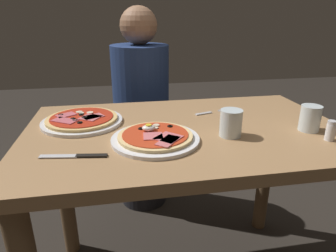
{
  "coord_description": "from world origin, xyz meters",
  "views": [
    {
      "loc": [
        -0.24,
        -0.97,
        1.14
      ],
      "look_at": [
        -0.08,
        -0.05,
        0.78
      ],
      "focal_mm": 31.61,
      "sensor_mm": 36.0,
      "label": 1
    }
  ],
  "objects_px": {
    "pizza_across_left": "(82,120)",
    "water_glass_near": "(231,125)",
    "fork": "(209,113)",
    "salt_shaker": "(331,131)",
    "diner_person": "(142,118)",
    "knife": "(78,156)",
    "pizza_foreground": "(155,137)",
    "water_glass_far": "(310,120)",
    "dining_table": "(185,160)"
  },
  "relations": [
    {
      "from": "pizza_across_left",
      "to": "water_glass_near",
      "type": "bearing_deg",
      "value": -23.17
    },
    {
      "from": "dining_table",
      "to": "pizza_foreground",
      "type": "bearing_deg",
      "value": -142.08
    },
    {
      "from": "pizza_foreground",
      "to": "water_glass_far",
      "type": "distance_m",
      "value": 0.55
    },
    {
      "from": "pizza_across_left",
      "to": "diner_person",
      "type": "bearing_deg",
      "value": 64.24
    },
    {
      "from": "water_glass_far",
      "to": "pizza_foreground",
      "type": "bearing_deg",
      "value": 179.77
    },
    {
      "from": "fork",
      "to": "salt_shaker",
      "type": "xyz_separation_m",
      "value": [
        0.3,
        -0.34,
        0.03
      ]
    },
    {
      "from": "pizza_foreground",
      "to": "water_glass_far",
      "type": "bearing_deg",
      "value": -0.23
    },
    {
      "from": "salt_shaker",
      "to": "pizza_across_left",
      "type": "bearing_deg",
      "value": 159.12
    },
    {
      "from": "pizza_foreground",
      "to": "pizza_across_left",
      "type": "relative_size",
      "value": 0.96
    },
    {
      "from": "fork",
      "to": "salt_shaker",
      "type": "relative_size",
      "value": 2.32
    },
    {
      "from": "water_glass_far",
      "to": "salt_shaker",
      "type": "height_order",
      "value": "water_glass_far"
    },
    {
      "from": "fork",
      "to": "pizza_across_left",
      "type": "bearing_deg",
      "value": -176.78
    },
    {
      "from": "pizza_across_left",
      "to": "water_glass_near",
      "type": "distance_m",
      "value": 0.55
    },
    {
      "from": "fork",
      "to": "knife",
      "type": "bearing_deg",
      "value": -147.28
    },
    {
      "from": "knife",
      "to": "diner_person",
      "type": "bearing_deg",
      "value": 73.21
    },
    {
      "from": "water_glass_near",
      "to": "diner_person",
      "type": "xyz_separation_m",
      "value": [
        -0.23,
        0.78,
        -0.23
      ]
    },
    {
      "from": "water_glass_far",
      "to": "fork",
      "type": "distance_m",
      "value": 0.38
    },
    {
      "from": "dining_table",
      "to": "water_glass_near",
      "type": "bearing_deg",
      "value": -37.5
    },
    {
      "from": "water_glass_near",
      "to": "salt_shaker",
      "type": "xyz_separation_m",
      "value": [
        0.3,
        -0.09,
        -0.01
      ]
    },
    {
      "from": "diner_person",
      "to": "pizza_foreground",
      "type": "bearing_deg",
      "value": 88.37
    },
    {
      "from": "dining_table",
      "to": "water_glass_far",
      "type": "height_order",
      "value": "water_glass_far"
    },
    {
      "from": "pizza_across_left",
      "to": "diner_person",
      "type": "relative_size",
      "value": 0.25
    },
    {
      "from": "pizza_across_left",
      "to": "water_glass_far",
      "type": "bearing_deg",
      "value": -15.28
    },
    {
      "from": "diner_person",
      "to": "water_glass_near",
      "type": "bearing_deg",
      "value": 106.63
    },
    {
      "from": "dining_table",
      "to": "diner_person",
      "type": "height_order",
      "value": "diner_person"
    },
    {
      "from": "fork",
      "to": "salt_shaker",
      "type": "height_order",
      "value": "salt_shaker"
    },
    {
      "from": "water_glass_near",
      "to": "water_glass_far",
      "type": "height_order",
      "value": "same"
    },
    {
      "from": "water_glass_near",
      "to": "diner_person",
      "type": "bearing_deg",
      "value": 106.63
    },
    {
      "from": "dining_table",
      "to": "pizza_across_left",
      "type": "distance_m",
      "value": 0.42
    },
    {
      "from": "fork",
      "to": "salt_shaker",
      "type": "bearing_deg",
      "value": -48.41
    },
    {
      "from": "dining_table",
      "to": "pizza_foreground",
      "type": "distance_m",
      "value": 0.21
    },
    {
      "from": "water_glass_near",
      "to": "pizza_foreground",
      "type": "bearing_deg",
      "value": 179.85
    },
    {
      "from": "pizza_foreground",
      "to": "dining_table",
      "type": "bearing_deg",
      "value": 37.92
    },
    {
      "from": "water_glass_far",
      "to": "diner_person",
      "type": "relative_size",
      "value": 0.08
    },
    {
      "from": "water_glass_far",
      "to": "knife",
      "type": "relative_size",
      "value": 0.46
    },
    {
      "from": "knife",
      "to": "water_glass_near",
      "type": "bearing_deg",
      "value": 8.56
    },
    {
      "from": "water_glass_near",
      "to": "salt_shaker",
      "type": "distance_m",
      "value": 0.32
    },
    {
      "from": "knife",
      "to": "dining_table",
      "type": "bearing_deg",
      "value": 25.55
    },
    {
      "from": "pizza_across_left",
      "to": "knife",
      "type": "bearing_deg",
      "value": -87.17
    },
    {
      "from": "water_glass_far",
      "to": "fork",
      "type": "relative_size",
      "value": 0.58
    },
    {
      "from": "pizza_foreground",
      "to": "water_glass_near",
      "type": "xyz_separation_m",
      "value": [
        0.25,
        -0.0,
        0.03
      ]
    },
    {
      "from": "water_glass_near",
      "to": "knife",
      "type": "relative_size",
      "value": 0.47
    },
    {
      "from": "dining_table",
      "to": "water_glass_near",
      "type": "distance_m",
      "value": 0.24
    },
    {
      "from": "pizza_foreground",
      "to": "pizza_across_left",
      "type": "height_order",
      "value": "pizza_foreground"
    },
    {
      "from": "fork",
      "to": "diner_person",
      "type": "height_order",
      "value": "diner_person"
    },
    {
      "from": "water_glass_near",
      "to": "water_glass_far",
      "type": "bearing_deg",
      "value": -0.3
    },
    {
      "from": "pizza_foreground",
      "to": "pizza_across_left",
      "type": "distance_m",
      "value": 0.33
    },
    {
      "from": "salt_shaker",
      "to": "water_glass_far",
      "type": "bearing_deg",
      "value": 98.3
    },
    {
      "from": "water_glass_far",
      "to": "pizza_across_left",
      "type": "bearing_deg",
      "value": 164.72
    },
    {
      "from": "dining_table",
      "to": "fork",
      "type": "bearing_deg",
      "value": 47.33
    }
  ]
}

